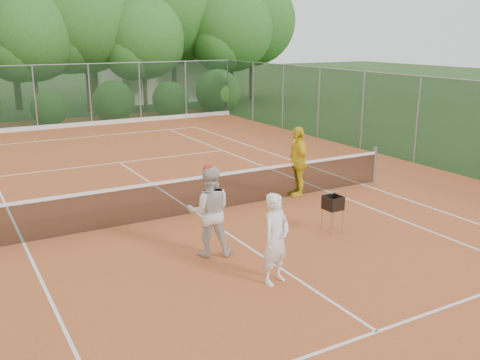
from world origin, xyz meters
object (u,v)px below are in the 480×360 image
at_px(player_white, 276,239).
at_px(player_center_grp, 209,211).
at_px(player_yellow, 298,161).
at_px(ball_hopper, 333,204).

relative_size(player_white, player_center_grp, 0.89).
distance_m(player_center_grp, player_yellow, 4.74).
bearing_deg(player_white, ball_hopper, 12.71).
distance_m(player_center_grp, ball_hopper, 3.03).
bearing_deg(player_white, player_yellow, 32.17).
bearing_deg(ball_hopper, player_center_grp, 159.30).
bearing_deg(ball_hopper, player_white, -166.05).
relative_size(player_center_grp, ball_hopper, 2.23).
bearing_deg(player_yellow, ball_hopper, -3.66).
height_order(player_center_grp, ball_hopper, player_center_grp).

